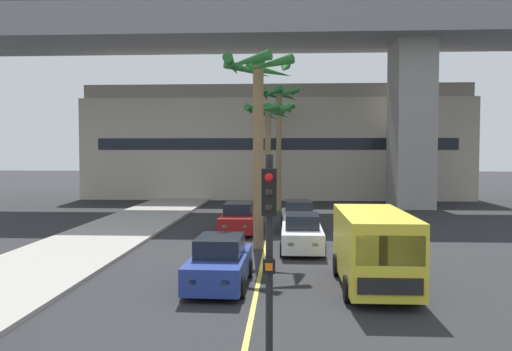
% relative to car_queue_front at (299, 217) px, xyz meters
% --- Properties ---
extents(sidewalk_left, '(4.80, 80.00, 0.15)m').
position_rel_car_queue_front_xyz_m(sidewalk_left, '(-9.59, -10.78, -0.65)').
color(sidewalk_left, '#9E9991').
rests_on(sidewalk_left, ground).
extents(lane_stripe_center, '(0.14, 56.00, 0.01)m').
position_rel_car_queue_front_xyz_m(lane_stripe_center, '(-1.59, -2.78, -0.72)').
color(lane_stripe_center, '#DBCC4C').
rests_on(lane_stripe_center, ground).
extents(bridge_overpass, '(60.16, 8.00, 16.62)m').
position_rel_car_queue_front_xyz_m(bridge_overpass, '(-0.47, 12.23, 12.26)').
color(bridge_overpass, gray).
rests_on(bridge_overpass, ground).
extents(pier_building_backdrop, '(34.17, 8.04, 10.03)m').
position_rel_car_queue_front_xyz_m(pier_building_backdrop, '(-1.59, 20.61, 4.23)').
color(pier_building_backdrop, '#BCB29E').
rests_on(pier_building_backdrop, ground).
extents(car_queue_front, '(1.92, 4.15, 1.56)m').
position_rel_car_queue_front_xyz_m(car_queue_front, '(0.00, 0.00, 0.00)').
color(car_queue_front, white).
rests_on(car_queue_front, ground).
extents(car_queue_second, '(1.84, 4.10, 1.56)m').
position_rel_car_queue_front_xyz_m(car_queue_second, '(-3.15, -1.17, 0.00)').
color(car_queue_second, maroon).
rests_on(car_queue_second, ground).
extents(car_queue_third, '(1.85, 4.11, 1.56)m').
position_rel_car_queue_front_xyz_m(car_queue_third, '(-0.01, -5.87, 0.00)').
color(car_queue_third, white).
rests_on(car_queue_third, ground).
extents(car_queue_fourth, '(1.90, 4.14, 1.56)m').
position_rel_car_queue_front_xyz_m(car_queue_fourth, '(-2.78, -11.91, 0.00)').
color(car_queue_fourth, navy).
rests_on(car_queue_fourth, ground).
extents(delivery_van, '(2.16, 5.25, 2.36)m').
position_rel_car_queue_front_xyz_m(delivery_van, '(2.01, -11.92, 0.57)').
color(delivery_van, yellow).
rests_on(delivery_van, ground).
extents(traffic_light_median_near, '(0.24, 0.37, 4.20)m').
position_rel_car_queue_front_xyz_m(traffic_light_median_near, '(-0.99, -19.72, 1.99)').
color(traffic_light_median_near, black).
rests_on(traffic_light_median_near, ground).
extents(palm_tree_near_median, '(2.89, 2.93, 7.16)m').
position_rel_car_queue_front_xyz_m(palm_tree_near_median, '(-1.76, 3.14, 5.11)').
color(palm_tree_near_median, brown).
rests_on(palm_tree_near_median, ground).
extents(palm_tree_mid_median, '(3.00, 3.10, 8.84)m').
position_rel_car_queue_front_xyz_m(palm_tree_mid_median, '(-1.17, 8.84, 6.31)').
color(palm_tree_mid_median, brown).
rests_on(palm_tree_mid_median, ground).
extents(palm_tree_far_median, '(3.22, 3.41, 8.42)m').
position_rel_car_queue_front_xyz_m(palm_tree_far_median, '(-1.90, -5.52, 5.73)').
color(palm_tree_far_median, brown).
rests_on(palm_tree_far_median, ground).
extents(palm_tree_farthest_median, '(2.63, 2.63, 8.20)m').
position_rel_car_queue_front_xyz_m(palm_tree_farthest_median, '(-1.23, 14.56, 5.92)').
color(palm_tree_farthest_median, brown).
rests_on(palm_tree_farthest_median, ground).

